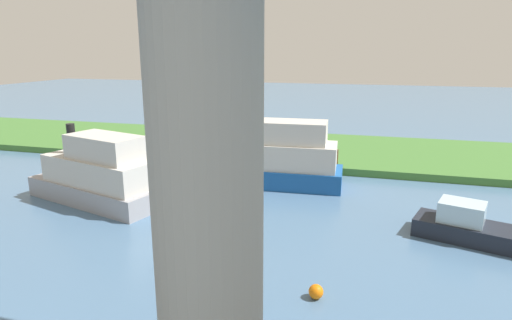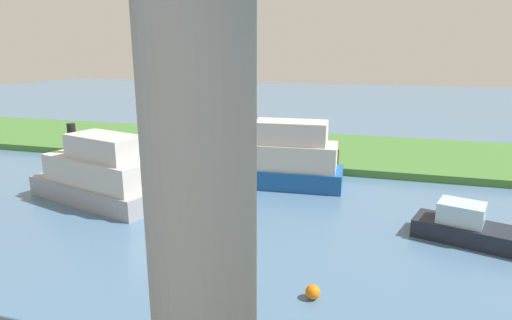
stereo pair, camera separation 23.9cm
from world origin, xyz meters
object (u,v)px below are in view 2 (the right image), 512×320
(marker_buoy, at_px, (313,292))
(riverboat_paddlewheel, at_px, (98,174))
(bridge_pylon, at_px, (200,179))
(houseboat_blue, at_px, (277,159))
(pontoon_yellow, at_px, (472,229))
(person_on_bank, at_px, (218,143))
(mooring_post, at_px, (338,157))

(marker_buoy, bearing_deg, riverboat_paddlewheel, -26.39)
(bridge_pylon, height_order, houseboat_blue, bridge_pylon)
(houseboat_blue, xyz_separation_m, pontoon_yellow, (-10.06, 5.67, -1.02))
(riverboat_paddlewheel, bearing_deg, bridge_pylon, 134.81)
(pontoon_yellow, bearing_deg, person_on_bank, -34.28)
(mooring_post, distance_m, riverboat_paddlewheel, 15.39)
(bridge_pylon, height_order, marker_buoy, bridge_pylon)
(pontoon_yellow, bearing_deg, riverboat_paddlewheel, -0.03)
(riverboat_paddlewheel, xyz_separation_m, houseboat_blue, (-8.64, -5.66, 0.08))
(mooring_post, distance_m, pontoon_yellow, 11.77)
(mooring_post, bearing_deg, riverboat_paddlewheel, 38.85)
(person_on_bank, relative_size, pontoon_yellow, 0.26)
(houseboat_blue, bearing_deg, bridge_pylon, 97.31)
(riverboat_paddlewheel, bearing_deg, mooring_post, -141.15)
(person_on_bank, bearing_deg, pontoon_yellow, 145.72)
(houseboat_blue, distance_m, pontoon_yellow, 11.59)
(person_on_bank, height_order, riverboat_paddlewheel, riverboat_paddlewheel)
(riverboat_paddlewheel, bearing_deg, person_on_bank, -104.61)
(riverboat_paddlewheel, xyz_separation_m, pontoon_yellow, (-18.70, 0.01, -0.94))
(mooring_post, xyz_separation_m, pontoon_yellow, (-6.72, 9.66, -0.42))
(bridge_pylon, relative_size, riverboat_paddlewheel, 1.24)
(houseboat_blue, bearing_deg, marker_buoy, 108.84)
(bridge_pylon, xyz_separation_m, marker_buoy, (-1.97, -4.51, -5.11))
(pontoon_yellow, bearing_deg, bridge_pylon, 53.72)
(riverboat_paddlewheel, bearing_deg, marker_buoy, 153.61)
(bridge_pylon, xyz_separation_m, riverboat_paddlewheel, (10.76, -10.83, -3.81))
(person_on_bank, height_order, mooring_post, person_on_bank)
(mooring_post, distance_m, marker_buoy, 16.00)
(pontoon_yellow, xyz_separation_m, marker_buoy, (5.97, 6.31, -0.36))
(riverboat_paddlewheel, distance_m, houseboat_blue, 10.33)
(marker_buoy, bearing_deg, person_on_bank, -59.95)
(person_on_bank, relative_size, riverboat_paddlewheel, 0.16)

